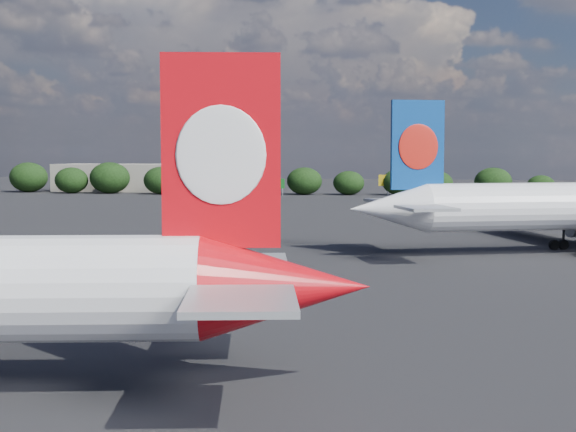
# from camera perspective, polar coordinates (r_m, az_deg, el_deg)

# --- Properties ---
(ground) EXTENTS (500.00, 500.00, 0.00)m
(ground) POSITION_cam_1_polar(r_m,az_deg,el_deg) (96.83, -4.20, -2.34)
(ground) COLOR black
(ground) RESTS_ON ground
(terminal_building) EXTENTS (42.00, 16.00, 8.00)m
(terminal_building) POSITION_cam_1_polar(r_m,az_deg,el_deg) (242.19, -11.26, 2.70)
(terminal_building) COLOR gray
(terminal_building) RESTS_ON ground
(highway_sign) EXTENTS (6.00, 0.30, 4.50)m
(highway_sign) POSITION_cam_1_polar(r_m,az_deg,el_deg) (213.41, -1.04, 2.31)
(highway_sign) COLOR #13611F
(highway_sign) RESTS_ON ground
(billboard_yellow) EXTENTS (5.00, 0.30, 5.50)m
(billboard_yellow) POSITION_cam_1_polar(r_m,az_deg,el_deg) (215.50, 7.12, 2.49)
(billboard_yellow) COLOR gold
(billboard_yellow) RESTS_ON ground
(horizon_treeline) EXTENTS (207.20, 16.06, 8.94)m
(horizon_treeline) POSITION_cam_1_polar(r_m,az_deg,el_deg) (214.99, 3.83, 2.52)
(horizon_treeline) COLOR black
(horizon_treeline) RESTS_ON ground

